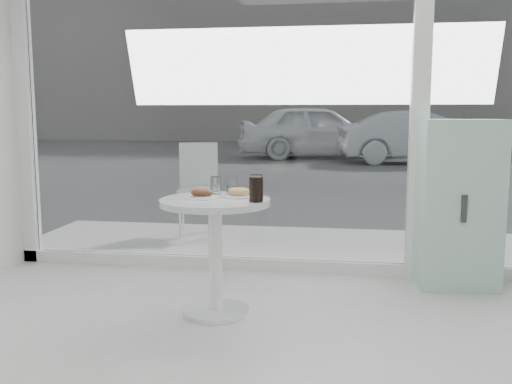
% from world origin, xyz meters
% --- Properties ---
extents(storefront, '(5.00, 0.14, 3.00)m').
position_xyz_m(storefront, '(0.07, 3.00, 1.71)').
color(storefront, silver).
rests_on(storefront, ground).
extents(main_table, '(0.72, 0.72, 0.77)m').
position_xyz_m(main_table, '(-0.50, 1.90, 0.55)').
color(main_table, white).
rests_on(main_table, ground).
extents(patio_deck, '(5.60, 1.60, 0.05)m').
position_xyz_m(patio_deck, '(0.00, 3.80, 0.03)').
color(patio_deck, beige).
rests_on(patio_deck, ground).
extents(street, '(40.00, 24.00, 0.00)m').
position_xyz_m(street, '(0.00, 16.00, -0.00)').
color(street, '#3A3A3A').
rests_on(street, ground).
extents(far_building, '(40.00, 2.00, 8.00)m').
position_xyz_m(far_building, '(0.00, 25.00, 4.00)').
color(far_building, gray).
rests_on(far_building, ground).
extents(mint_cabinet, '(0.61, 0.43, 1.28)m').
position_xyz_m(mint_cabinet, '(1.19, 2.78, 0.64)').
color(mint_cabinet, '#A5D2BE').
rests_on(mint_cabinet, ground).
extents(patio_chair, '(0.48, 0.48, 0.95)m').
position_xyz_m(patio_chair, '(-1.21, 4.20, 0.59)').
color(patio_chair, white).
rests_on(patio_chair, patio_deck).
extents(car_white, '(4.89, 2.93, 1.56)m').
position_xyz_m(car_white, '(-0.48, 15.10, 0.78)').
color(car_white, white).
rests_on(car_white, street).
extents(car_silver, '(4.28, 1.94, 1.36)m').
position_xyz_m(car_silver, '(2.23, 13.63, 0.68)').
color(car_silver, '#A8ABB0').
rests_on(car_silver, street).
extents(plate_fritter, '(0.23, 0.23, 0.07)m').
position_xyz_m(plate_fritter, '(-0.59, 1.91, 0.80)').
color(plate_fritter, silver).
rests_on(plate_fritter, main_table).
extents(plate_donut, '(0.25, 0.25, 0.06)m').
position_xyz_m(plate_donut, '(-0.37, 2.02, 0.79)').
color(plate_donut, silver).
rests_on(plate_donut, main_table).
extents(water_tumbler_a, '(0.07, 0.07, 0.12)m').
position_xyz_m(water_tumbler_a, '(-0.55, 2.13, 0.82)').
color(water_tumbler_a, white).
rests_on(water_tumbler_a, main_table).
extents(water_tumbler_b, '(0.07, 0.07, 0.11)m').
position_xyz_m(water_tumbler_b, '(-0.43, 2.10, 0.82)').
color(water_tumbler_b, white).
rests_on(water_tumbler_b, main_table).
extents(cola_glass, '(0.09, 0.09, 0.17)m').
position_xyz_m(cola_glass, '(-0.22, 1.83, 0.85)').
color(cola_glass, white).
rests_on(cola_glass, main_table).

